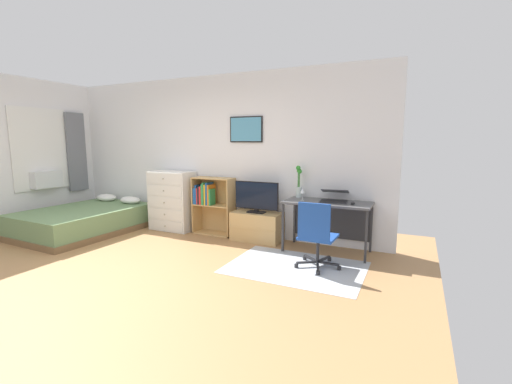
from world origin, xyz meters
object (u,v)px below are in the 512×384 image
(office_chair, at_px, (316,234))
(bed, at_px, (85,220))
(tv_stand, at_px, (257,226))
(desk, at_px, (329,210))
(laptop, at_px, (334,197))
(dresser, at_px, (172,201))
(computer_mouse, at_px, (353,203))
(television, at_px, (256,197))
(bookshelf, at_px, (210,201))
(wine_glass, at_px, (302,191))
(bamboo_vase, at_px, (299,182))

(office_chair, bearing_deg, bed, -178.57)
(tv_stand, relative_size, desk, 0.66)
(laptop, bearing_deg, dresser, 173.81)
(tv_stand, bearing_deg, bed, -164.55)
(bed, distance_m, desk, 4.23)
(dresser, relative_size, computer_mouse, 10.22)
(television, height_order, computer_mouse, television)
(bookshelf, relative_size, computer_mouse, 9.43)
(tv_stand, distance_m, laptop, 1.36)
(bed, height_order, dresser, dresser)
(desk, bearing_deg, wine_glass, -161.91)
(television, xyz_separation_m, office_chair, (1.20, -0.80, -0.25))
(television, xyz_separation_m, wine_glass, (0.79, -0.11, 0.16))
(office_chair, relative_size, computer_mouse, 8.27)
(dresser, distance_m, wine_glass, 2.50)
(bookshelf, height_order, bamboo_vase, bamboo_vase)
(wine_glass, bearing_deg, laptop, 17.39)
(bed, height_order, tv_stand, bed)
(television, relative_size, bamboo_vase, 1.53)
(bed, distance_m, laptop, 4.33)
(desk, distance_m, bamboo_vase, 0.63)
(office_chair, height_order, bamboo_vase, bamboo_vase)
(bamboo_vase, bearing_deg, television, -168.57)
(wine_glass, bearing_deg, bed, -169.58)
(computer_mouse, relative_size, wine_glass, 0.58)
(bed, xyz_separation_m, tv_stand, (2.98, 0.82, 0.02))
(office_chair, height_order, laptop, laptop)
(tv_stand, bearing_deg, office_chair, -34.32)
(desk, xyz_separation_m, computer_mouse, (0.36, -0.12, 0.15))
(bamboo_vase, relative_size, wine_glass, 2.71)
(bookshelf, xyz_separation_m, desk, (2.07, -0.06, 0.03))
(office_chair, xyz_separation_m, computer_mouse, (0.32, 0.68, 0.30))
(tv_stand, relative_size, office_chair, 0.93)
(desk, bearing_deg, television, -179.42)
(tv_stand, bearing_deg, dresser, -179.49)
(tv_stand, height_order, office_chair, office_chair)
(tv_stand, xyz_separation_m, laptop, (1.23, 0.01, 0.57))
(bamboo_vase, bearing_deg, tv_stand, -170.44)
(dresser, xyz_separation_m, desk, (2.84, 0.00, 0.07))
(bed, xyz_separation_m, dresser, (1.30, 0.81, 0.31))
(bed, bearing_deg, bamboo_vase, 16.04)
(bed, bearing_deg, tv_stand, 17.08)
(dresser, relative_size, desk, 0.87)
(dresser, bearing_deg, computer_mouse, -2.14)
(dresser, xyz_separation_m, office_chair, (2.88, -0.80, -0.07))
(bed, xyz_separation_m, computer_mouse, (4.49, 0.69, 0.54))
(bed, xyz_separation_m, office_chair, (4.18, 0.01, 0.24))
(bookshelf, bearing_deg, bamboo_vase, 2.10)
(tv_stand, height_order, television, television)
(dresser, distance_m, office_chair, 2.99)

